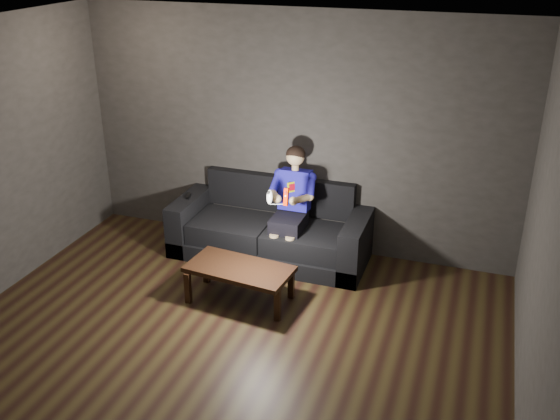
% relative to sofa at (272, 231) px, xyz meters
% --- Properties ---
extents(floor, '(5.00, 5.00, 0.00)m').
position_rel_sofa_xyz_m(floor, '(0.16, -2.16, -0.28)').
color(floor, black).
rests_on(floor, ground).
extents(back_wall, '(5.00, 0.04, 2.70)m').
position_rel_sofa_xyz_m(back_wall, '(0.16, 0.34, 1.07)').
color(back_wall, '#34312E').
rests_on(back_wall, ground).
extents(right_wall, '(0.04, 5.00, 2.70)m').
position_rel_sofa_xyz_m(right_wall, '(2.66, -2.16, 1.07)').
color(right_wall, '#34312E').
rests_on(right_wall, ground).
extents(ceiling, '(5.00, 5.00, 0.02)m').
position_rel_sofa_xyz_m(ceiling, '(0.16, -2.16, 2.42)').
color(ceiling, silver).
rests_on(ceiling, back_wall).
extents(sofa, '(2.20, 0.95, 0.85)m').
position_rel_sofa_xyz_m(sofa, '(0.00, 0.00, 0.00)').
color(sofa, black).
rests_on(sofa, floor).
extents(child, '(0.50, 0.62, 1.24)m').
position_rel_sofa_xyz_m(child, '(0.25, -0.05, 0.48)').
color(child, black).
rests_on(child, sofa).
extents(wii_remote_red, '(0.04, 0.07, 0.18)m').
position_rel_sofa_xyz_m(wii_remote_red, '(0.35, -0.53, 0.69)').
color(wii_remote_red, red).
rests_on(wii_remote_red, child).
extents(nunchuk_white, '(0.08, 0.11, 0.16)m').
position_rel_sofa_xyz_m(nunchuk_white, '(0.17, -0.52, 0.66)').
color(nunchuk_white, white).
rests_on(nunchuk_white, child).
extents(wii_remote_black, '(0.07, 0.14, 0.03)m').
position_rel_sofa_xyz_m(wii_remote_black, '(-0.99, -0.08, 0.34)').
color(wii_remote_black, black).
rests_on(wii_remote_black, sofa).
extents(coffee_table, '(1.09, 0.63, 0.38)m').
position_rel_sofa_xyz_m(coffee_table, '(0.03, -1.04, 0.05)').
color(coffee_table, black).
rests_on(coffee_table, floor).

